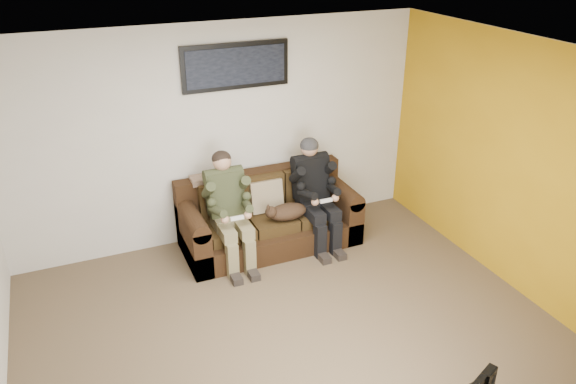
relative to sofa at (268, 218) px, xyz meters
name	(u,v)px	position (x,y,z in m)	size (l,w,h in m)	color
floor	(298,342)	(-0.41, -1.82, -0.32)	(5.00, 5.00, 0.00)	brown
ceiling	(301,64)	(-0.41, -1.82, 2.28)	(5.00, 5.00, 0.00)	silver
wall_back	(220,135)	(-0.41, 0.43, 0.98)	(5.00, 5.00, 0.00)	beige
wall_right	(528,173)	(2.09, -1.82, 0.98)	(4.50, 4.50, 0.00)	beige
accent_wall_right	(527,173)	(2.08, -1.82, 0.98)	(4.50, 4.50, 0.00)	#BE8A13
sofa	(268,218)	(0.00, 0.00, 0.00)	(2.08, 0.90, 0.85)	black
throw_pillow	(266,196)	(0.00, 0.04, 0.28)	(0.40, 0.11, 0.38)	#948061
throw_blanket	(209,179)	(-0.63, 0.26, 0.53)	(0.43, 0.21, 0.08)	gray
person_left	(228,203)	(-0.53, -0.17, 0.39)	(0.51, 0.87, 1.27)	olive
person_right	(314,187)	(0.53, -0.17, 0.39)	(0.51, 0.86, 1.28)	black
cat	(286,212)	(0.13, -0.27, 0.20)	(0.66, 0.26, 0.24)	#422A1A
framed_poster	(236,66)	(-0.20, 0.39, 1.78)	(1.25, 0.05, 0.52)	black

